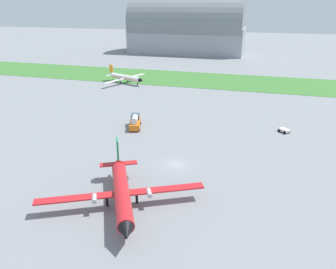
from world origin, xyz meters
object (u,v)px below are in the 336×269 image
object	(u,v)px
airplane_taxiing_turboprop	(125,77)
baggage_cart_near_gate	(284,130)
fuel_truck_midfield	(135,122)
airplane_foreground_turboprop	(122,191)

from	to	relation	value
airplane_taxiing_turboprop	baggage_cart_near_gate	bearing A→B (deg)	-11.90
baggage_cart_near_gate	fuel_truck_midfield	size ratio (longest dim) A/B	0.43
airplane_taxiing_turboprop	fuel_truck_midfield	xyz separation A→B (m)	(20.78, -43.46, -0.72)
airplane_foreground_turboprop	fuel_truck_midfield	xyz separation A→B (m)	(-10.46, 32.30, -1.18)
airplane_taxiing_turboprop	airplane_foreground_turboprop	world-z (taller)	airplane_foreground_turboprop
airplane_taxiing_turboprop	airplane_foreground_turboprop	distance (m)	81.95
airplane_foreground_turboprop	baggage_cart_near_gate	size ratio (longest dim) A/B	7.88
airplane_taxiing_turboprop	baggage_cart_near_gate	size ratio (longest dim) A/B	6.82
baggage_cart_near_gate	fuel_truck_midfield	distance (m)	35.83
airplane_taxiing_turboprop	baggage_cart_near_gate	distance (m)	66.91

